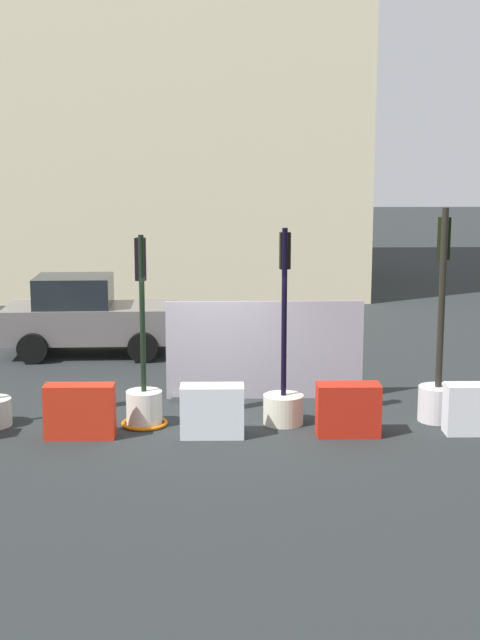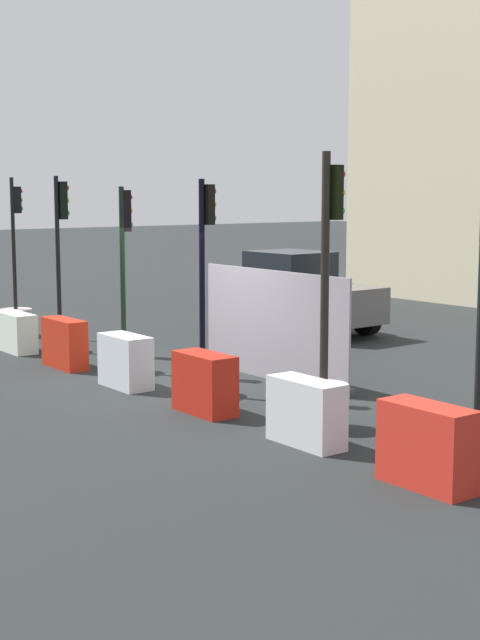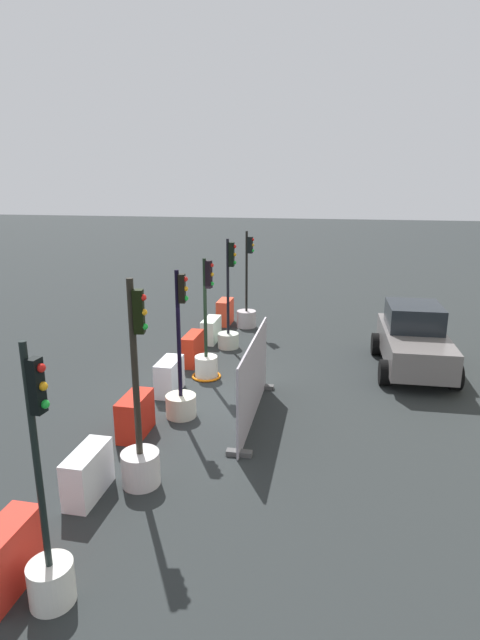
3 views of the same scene
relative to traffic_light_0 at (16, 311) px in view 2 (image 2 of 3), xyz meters
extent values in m
plane|color=#242929|center=(6.16, 0.12, -0.54)|extent=(120.00, 120.00, 0.00)
cylinder|color=#B5ABAF|center=(0.00, -0.01, -0.25)|extent=(0.68, 0.68, 0.59)
cylinder|color=black|center=(0.00, -0.01, 1.46)|extent=(0.08, 0.08, 2.82)
cube|color=black|center=(-0.02, 0.11, 2.40)|extent=(0.18, 0.18, 0.57)
sphere|color=red|center=(-0.04, 0.20, 2.59)|extent=(0.10, 0.10, 0.10)
sphere|color=orange|center=(-0.04, 0.20, 2.40)|extent=(0.10, 0.10, 0.10)
sphere|color=green|center=(-0.04, 0.20, 2.21)|extent=(0.10, 0.10, 0.10)
cylinder|color=beige|center=(2.41, -0.16, -0.31)|extent=(0.66, 0.66, 0.46)
cylinder|color=black|center=(2.41, -0.16, 1.40)|extent=(0.09, 0.09, 2.95)
cube|color=black|center=(2.41, -0.04, 2.40)|extent=(0.18, 0.16, 0.73)
sphere|color=red|center=(2.41, 0.06, 2.65)|extent=(0.11, 0.11, 0.11)
sphere|color=orange|center=(2.41, 0.06, 2.40)|extent=(0.11, 0.11, 0.11)
sphere|color=green|center=(2.41, 0.06, 2.16)|extent=(0.11, 0.11, 0.11)
cylinder|color=silver|center=(4.96, -0.20, -0.25)|extent=(0.60, 0.60, 0.59)
cylinder|color=black|center=(4.96, -0.20, 1.35)|extent=(0.09, 0.09, 2.61)
cube|color=black|center=(4.93, -0.10, 2.25)|extent=(0.18, 0.16, 0.70)
sphere|color=red|center=(4.92, -0.02, 2.48)|extent=(0.10, 0.10, 0.10)
sphere|color=orange|center=(4.92, -0.02, 2.25)|extent=(0.10, 0.10, 0.10)
sphere|color=green|center=(4.92, -0.02, 2.01)|extent=(0.10, 0.10, 0.10)
torus|color=orange|center=(4.96, -0.20, -0.51)|extent=(0.78, 0.78, 0.06)
cylinder|color=beige|center=(7.30, -0.18, -0.29)|extent=(0.68, 0.68, 0.50)
cylinder|color=black|center=(7.30, -0.18, 1.36)|extent=(0.09, 0.09, 2.81)
cube|color=black|center=(7.31, -0.07, 2.38)|extent=(0.18, 0.15, 0.61)
sphere|color=red|center=(7.32, 0.02, 2.58)|extent=(0.11, 0.11, 0.11)
sphere|color=orange|center=(7.32, 0.02, 2.38)|extent=(0.11, 0.11, 0.11)
sphere|color=green|center=(7.32, 0.02, 2.18)|extent=(0.11, 0.11, 0.11)
cylinder|color=silver|center=(9.94, -0.08, -0.24)|extent=(0.66, 0.66, 0.60)
cylinder|color=black|center=(9.94, -0.08, 1.57)|extent=(0.11, 0.11, 3.03)
cube|color=black|center=(9.96, 0.06, 2.56)|extent=(0.19, 0.19, 0.70)
sphere|color=red|center=(9.98, 0.15, 2.80)|extent=(0.11, 0.11, 0.11)
sphere|color=orange|center=(9.98, 0.15, 2.56)|extent=(0.11, 0.11, 0.11)
sphere|color=green|center=(9.98, 0.15, 2.33)|extent=(0.11, 0.11, 0.11)
cylinder|color=silver|center=(12.55, -0.21, -0.27)|extent=(0.57, 0.57, 0.55)
cube|color=white|center=(1.87, -0.84, -0.16)|extent=(1.12, 0.44, 0.76)
cube|color=red|center=(3.98, -0.85, -0.10)|extent=(1.12, 0.38, 0.88)
cube|color=silver|center=(6.10, -0.84, -0.12)|extent=(1.02, 0.47, 0.85)
cube|color=red|center=(8.29, -0.84, -0.11)|extent=(1.02, 0.47, 0.86)
cube|color=silver|center=(10.42, -0.80, -0.13)|extent=(1.08, 0.43, 0.82)
cube|color=red|center=(12.45, -0.89, -0.09)|extent=(1.09, 0.46, 0.89)
cube|color=slate|center=(3.36, 5.26, 0.18)|extent=(3.87, 1.70, 0.78)
cube|color=black|center=(2.98, 5.25, 0.91)|extent=(1.70, 1.45, 0.68)
cylinder|color=black|center=(4.53, 6.15, -0.21)|extent=(0.67, 0.29, 0.66)
cylinder|color=black|center=(4.57, 4.43, -0.21)|extent=(0.67, 0.29, 0.66)
cylinder|color=black|center=(2.15, 6.09, -0.21)|extent=(0.67, 0.29, 0.66)
cylinder|color=black|center=(2.19, 4.37, -0.21)|extent=(0.67, 0.29, 0.66)
cube|color=#9D95A1|center=(7.06, 1.41, 0.38)|extent=(3.64, 0.04, 1.83)
cube|color=#4C4C4C|center=(5.42, 1.41, -0.49)|extent=(0.16, 0.50, 0.10)
cube|color=#4C4C4C|center=(8.70, 1.41, -0.49)|extent=(0.16, 0.50, 0.10)
camera|label=1|loc=(6.17, -14.80, 3.98)|focal=50.63mm
camera|label=2|loc=(18.81, -8.24, 2.58)|focal=52.13mm
camera|label=3|loc=(17.17, 3.06, 4.55)|focal=28.34mm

